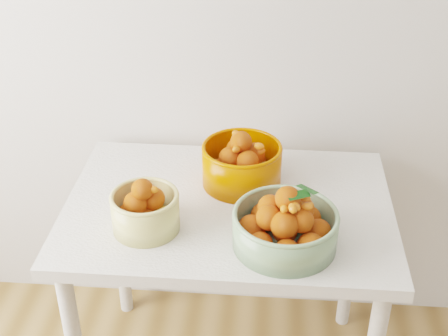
{
  "coord_description": "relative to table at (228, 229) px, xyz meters",
  "views": [
    {
      "loc": [
        -0.07,
        0.04,
        1.84
      ],
      "look_at": [
        -0.2,
        1.53,
        0.92
      ],
      "focal_mm": 50.0,
      "sensor_mm": 36.0,
      "label": 1
    }
  ],
  "objects": [
    {
      "name": "bowl_cream",
      "position": [
        -0.23,
        -0.14,
        0.16
      ],
      "size": [
        0.23,
        0.23,
        0.17
      ],
      "rotation": [
        0.0,
        0.0,
        -0.19
      ],
      "color": "#CBBB70",
      "rests_on": "table"
    },
    {
      "name": "bowl_orange",
      "position": [
        0.03,
        0.12,
        0.17
      ],
      "size": [
        0.3,
        0.3,
        0.18
      ],
      "rotation": [
        0.0,
        0.0,
        0.22
      ],
      "color": "#C44900",
      "rests_on": "table"
    },
    {
      "name": "bowl_green",
      "position": [
        0.17,
        -0.18,
        0.16
      ],
      "size": [
        0.31,
        0.31,
        0.19
      ],
      "rotation": [
        0.0,
        0.0,
        0.08
      ],
      "color": "gray",
      "rests_on": "table"
    },
    {
      "name": "table",
      "position": [
        0.0,
        0.0,
        0.0
      ],
      "size": [
        1.0,
        0.7,
        0.75
      ],
      "color": "silver",
      "rests_on": "ground"
    }
  ]
}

